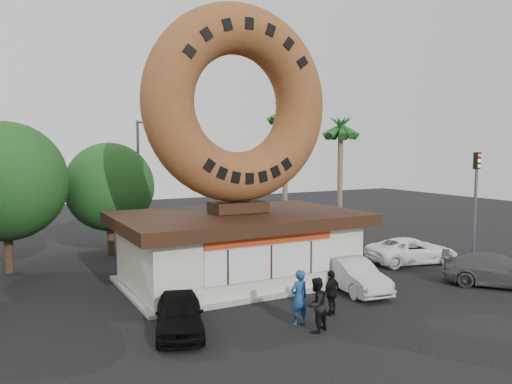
{
  "coord_description": "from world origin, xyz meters",
  "views": [
    {
      "loc": [
        -10.26,
        -14.82,
        6.29
      ],
      "look_at": [
        -0.13,
        4.0,
        4.41
      ],
      "focal_mm": 35.0,
      "sensor_mm": 36.0,
      "label": 1
    }
  ],
  "objects": [
    {
      "name": "ground",
      "position": [
        0.0,
        0.0,
        0.0
      ],
      "size": [
        90.0,
        90.0,
        0.0
      ],
      "primitive_type": "plane",
      "color": "black",
      "rests_on": "ground"
    },
    {
      "name": "donut_shop",
      "position": [
        0.0,
        5.98,
        1.77
      ],
      "size": [
        11.2,
        7.2,
        3.8
      ],
      "color": "beige",
      "rests_on": "ground"
    },
    {
      "name": "giant_donut",
      "position": [
        0.0,
        6.0,
        8.33
      ],
      "size": [
        9.06,
        2.31,
        9.06
      ],
      "primitive_type": "torus",
      "rotation": [
        1.57,
        0.0,
        0.0
      ],
      "color": "brown",
      "rests_on": "donut_shop"
    },
    {
      "name": "tree_west",
      "position": [
        -9.5,
        13.0,
        4.64
      ],
      "size": [
        6.0,
        6.0,
        7.65
      ],
      "color": "#473321",
      "rests_on": "ground"
    },
    {
      "name": "tree_mid",
      "position": [
        -4.0,
        15.0,
        4.02
      ],
      "size": [
        5.2,
        5.2,
        6.63
      ],
      "color": "#473321",
      "rests_on": "ground"
    },
    {
      "name": "palm_near",
      "position": [
        7.5,
        14.0,
        8.41
      ],
      "size": [
        2.6,
        2.6,
        9.75
      ],
      "color": "#726651",
      "rests_on": "ground"
    },
    {
      "name": "palm_far",
      "position": [
        11.0,
        12.5,
        7.48
      ],
      "size": [
        2.6,
        2.6,
        8.75
      ],
      "color": "#726651",
      "rests_on": "ground"
    },
    {
      "name": "street_lamp",
      "position": [
        -1.86,
        16.0,
        4.48
      ],
      "size": [
        2.11,
        0.2,
        8.0
      ],
      "color": "#59595E",
      "rests_on": "ground"
    },
    {
      "name": "traffic_signal",
      "position": [
        14.0,
        3.99,
        3.87
      ],
      "size": [
        0.3,
        0.38,
        6.07
      ],
      "color": "#59595E",
      "rests_on": "ground"
    },
    {
      "name": "person_left",
      "position": [
        -0.71,
        -0.31,
        1.0
      ],
      "size": [
        0.76,
        0.52,
        2.0
      ],
      "primitive_type": "imported",
      "rotation": [
        0.0,
        0.0,
        3.2
      ],
      "color": "navy",
      "rests_on": "ground"
    },
    {
      "name": "person_center",
      "position": [
        -0.55,
        -1.12,
        0.95
      ],
      "size": [
        1.12,
        1.01,
        1.89
      ],
      "primitive_type": "imported",
      "rotation": [
        0.0,
        0.0,
        3.53
      ],
      "color": "black",
      "rests_on": "ground"
    },
    {
      "name": "person_right",
      "position": [
        0.98,
        0.03,
        0.86
      ],
      "size": [
        1.09,
        0.74,
        1.72
      ],
      "primitive_type": "imported",
      "rotation": [
        0.0,
        0.0,
        3.49
      ],
      "color": "black",
      "rests_on": "ground"
    },
    {
      "name": "car_black",
      "position": [
        -4.7,
        1.03,
        0.67
      ],
      "size": [
        2.75,
        4.24,
        1.34
      ],
      "primitive_type": "imported",
      "rotation": [
        0.0,
        0.0,
        -0.32
      ],
      "color": "black",
      "rests_on": "ground"
    },
    {
      "name": "car_silver",
      "position": [
        3.77,
        2.19,
        0.71
      ],
      "size": [
        2.07,
        4.46,
        1.41
      ],
      "primitive_type": "imported",
      "rotation": [
        0.0,
        0.0,
        -0.14
      ],
      "color": "#B2B2B7",
      "rests_on": "ground"
    },
    {
      "name": "car_grey",
      "position": [
        10.14,
        -0.41,
        0.72
      ],
      "size": [
        4.74,
        5.14,
        1.45
      ],
      "primitive_type": "imported",
      "rotation": [
        0.0,
        0.0,
        0.69
      ],
      "color": "#4D4F52",
      "rests_on": "ground"
    },
    {
      "name": "car_white",
      "position": [
        10.06,
        4.84,
        0.69
      ],
      "size": [
        5.34,
        3.22,
        1.39
      ],
      "primitive_type": "imported",
      "rotation": [
        0.0,
        0.0,
        1.38
      ],
      "color": "white",
      "rests_on": "ground"
    }
  ]
}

